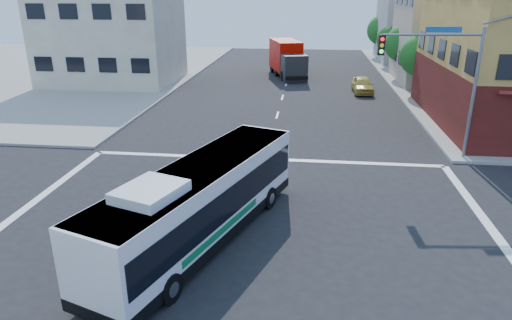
# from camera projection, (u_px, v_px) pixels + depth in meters

# --- Properties ---
(ground) EXTENTS (120.00, 120.00, 0.00)m
(ground) POSITION_uv_depth(u_px,v_px,m) (238.00, 251.00, 16.15)
(ground) COLOR black
(ground) RESTS_ON ground
(building_east_near) EXTENTS (12.06, 10.06, 9.00)m
(building_east_near) POSITION_uv_depth(u_px,v_px,m) (463.00, 36.00, 44.35)
(building_east_near) COLOR #BBA68F
(building_east_near) RESTS_ON ground
(building_east_far) EXTENTS (12.06, 10.06, 10.00)m
(building_east_far) POSITION_uv_depth(u_px,v_px,m) (430.00, 22.00, 57.21)
(building_east_far) COLOR #ADADA8
(building_east_far) RESTS_ON ground
(building_west) EXTENTS (12.06, 10.06, 8.00)m
(building_west) POSITION_uv_depth(u_px,v_px,m) (112.00, 42.00, 44.51)
(building_west) COLOR beige
(building_west) RESTS_ON ground
(signal_mast_ne) EXTENTS (7.91, 1.13, 8.07)m
(signal_mast_ne) POSITION_uv_depth(u_px,v_px,m) (444.00, 68.00, 23.30)
(signal_mast_ne) COLOR slate
(signal_mast_ne) RESTS_ON ground
(street_tree_a) EXTENTS (3.60, 3.60, 5.53)m
(street_tree_a) POSITION_uv_depth(u_px,v_px,m) (422.00, 53.00, 39.59)
(street_tree_a) COLOR #352113
(street_tree_a) RESTS_ON ground
(street_tree_b) EXTENTS (3.80, 3.80, 5.79)m
(street_tree_b) POSITION_uv_depth(u_px,v_px,m) (405.00, 41.00, 46.98)
(street_tree_b) COLOR #352113
(street_tree_b) RESTS_ON ground
(street_tree_c) EXTENTS (3.40, 3.40, 5.29)m
(street_tree_c) POSITION_uv_depth(u_px,v_px,m) (392.00, 37.00, 54.53)
(street_tree_c) COLOR #352113
(street_tree_c) RESTS_ON ground
(street_tree_d) EXTENTS (4.00, 4.00, 6.03)m
(street_tree_d) POSITION_uv_depth(u_px,v_px,m) (383.00, 28.00, 61.83)
(street_tree_d) COLOR #352113
(street_tree_d) RESTS_ON ground
(transit_bus) EXTENTS (5.82, 11.03, 3.22)m
(transit_bus) POSITION_uv_depth(u_px,v_px,m) (201.00, 201.00, 16.35)
(transit_bus) COLOR black
(transit_bus) RESTS_ON ground
(box_truck) EXTENTS (4.55, 8.54, 3.69)m
(box_truck) POSITION_uv_depth(u_px,v_px,m) (287.00, 60.00, 48.49)
(box_truck) COLOR black
(box_truck) RESTS_ON ground
(parked_car) EXTENTS (1.77, 4.24, 1.44)m
(parked_car) POSITION_uv_depth(u_px,v_px,m) (363.00, 85.00, 40.98)
(parked_car) COLOR gold
(parked_car) RESTS_ON ground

